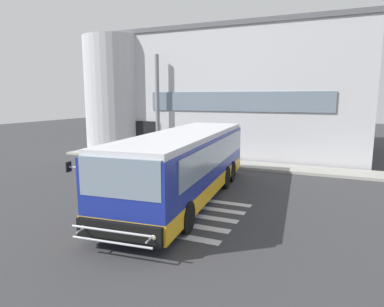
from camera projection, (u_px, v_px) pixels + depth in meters
name	position (u px, v px, depth m)	size (l,w,h in m)	color
ground_plane	(179.00, 181.00, 16.61)	(80.00, 90.00, 0.02)	#353538
bay_paint_stripes	(178.00, 213.00, 12.02)	(4.40, 3.96, 0.01)	silver
terminal_building	(235.00, 94.00, 26.60)	(19.46, 13.80, 8.65)	#B7B7BC
boarding_curb	(213.00, 162.00, 20.93)	(21.66, 2.00, 0.15)	#9E9B93
entry_support_column	(157.00, 106.00, 22.56)	(0.28, 0.28, 6.68)	slate
bus_main_foreground	(186.00, 166.00, 13.56)	(3.58, 11.12, 2.70)	navy
passenger_near_column	(160.00, 145.00, 21.59)	(0.57, 0.32, 1.68)	#1E2338
passenger_by_doorway	(178.00, 145.00, 21.14)	(0.50, 0.52, 1.68)	#1E2338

